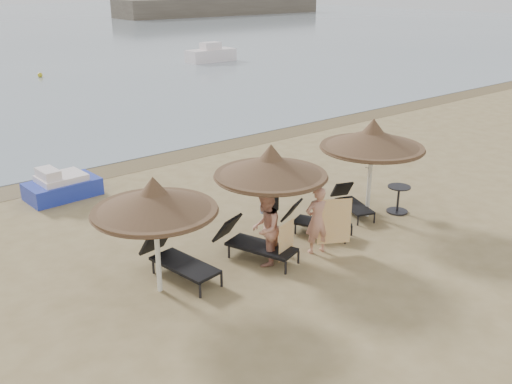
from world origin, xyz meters
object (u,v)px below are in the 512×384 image
at_px(person_left, 265,223).
at_px(side_table, 398,200).
at_px(palapa_left, 154,201).
at_px(lounger_far_left, 176,258).
at_px(lounger_near_right, 313,220).
at_px(palapa_center, 271,167).
at_px(person_right, 317,215).
at_px(pedal_boat, 61,186).
at_px(lounger_far_right, 351,201).
at_px(palapa_right, 372,139).
at_px(lounger_near_left, 251,241).

bearing_deg(person_left, side_table, 142.37).
xyz_separation_m(palapa_left, side_table, (7.62, -0.42, -1.72)).
xyz_separation_m(lounger_far_left, lounger_near_right, (4.04, -0.29, -0.06)).
bearing_deg(palapa_center, person_right, -46.96).
bearing_deg(lounger_near_right, pedal_boat, 96.67).
bearing_deg(person_right, lounger_far_right, -138.34).
height_order(palapa_right, lounger_near_right, palapa_right).
height_order(lounger_far_right, person_left, person_left).
xyz_separation_m(lounger_far_left, lounger_far_right, (5.89, 0.05, -0.08)).
height_order(person_left, person_right, person_left).
bearing_deg(person_right, palapa_right, -148.84).
height_order(palapa_center, lounger_near_left, palapa_center).
distance_m(lounger_far_left, lounger_near_left, 1.92).
relative_size(lounger_near_left, pedal_boat, 1.00).
bearing_deg(side_table, person_left, -179.64).
distance_m(palapa_center, side_table, 4.82).
distance_m(palapa_right, lounger_near_left, 4.56).
bearing_deg(person_left, person_right, 128.08).
height_order(lounger_near_right, person_right, person_right).
distance_m(palapa_left, lounger_near_left, 3.04).
xyz_separation_m(lounger_near_right, side_table, (2.92, -0.51, 0.01)).
bearing_deg(palapa_center, person_left, -138.98).
distance_m(side_table, person_left, 5.06).
bearing_deg(person_right, palapa_left, 5.18).
height_order(lounger_far_left, side_table, lounger_far_left).
height_order(palapa_center, lounger_near_right, palapa_center).
height_order(lounger_near_left, pedal_boat, pedal_boat).
bearing_deg(palapa_center, palapa_left, -179.09).
bearing_deg(palapa_left, lounger_far_left, 29.96).
bearing_deg(person_left, palapa_center, -176.98).
height_order(palapa_left, palapa_center, palapa_center).
xyz_separation_m(palapa_left, palapa_center, (3.18, 0.05, 0.08)).
bearing_deg(pedal_boat, lounger_near_left, -76.56).
bearing_deg(lounger_near_right, person_right, -155.33).
bearing_deg(person_right, person_left, 2.51).
bearing_deg(lounger_far_left, person_right, -28.20).
bearing_deg(person_left, palapa_left, -47.83).
bearing_deg(palapa_left, side_table, -3.15).
xyz_separation_m(palapa_left, palapa_right, (6.71, -0.07, 0.17)).
distance_m(lounger_far_right, pedal_boat, 8.83).
bearing_deg(palapa_left, person_right, -11.25).
xyz_separation_m(lounger_far_right, pedal_boat, (-6.06, 6.42, 0.03)).
bearing_deg(lounger_far_right, pedal_boat, 152.82).
xyz_separation_m(lounger_far_right, person_right, (-2.59, -1.22, 0.66)).
bearing_deg(palapa_right, side_table, -21.17).
distance_m(palapa_right, pedal_boat, 9.50).
bearing_deg(lounger_far_left, palapa_left, -158.78).
bearing_deg(palapa_right, palapa_center, 178.11).
relative_size(palapa_left, person_left, 1.27).
bearing_deg(lounger_far_left, palapa_right, -12.95).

